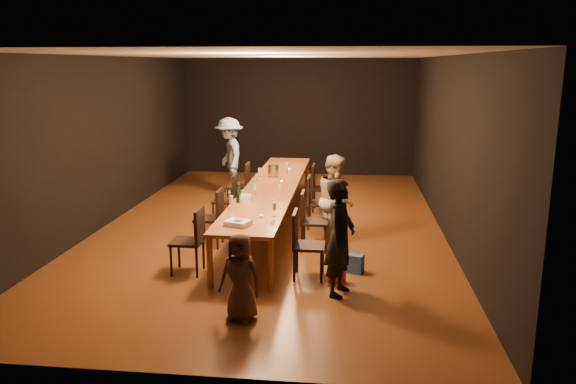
# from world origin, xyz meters

# --- Properties ---
(ground) EXTENTS (10.00, 10.00, 0.00)m
(ground) POSITION_xyz_m (0.00, 0.00, 0.00)
(ground) COLOR #4C2C13
(ground) RESTS_ON ground
(room_shell) EXTENTS (6.04, 10.04, 3.02)m
(room_shell) POSITION_xyz_m (0.00, 0.00, 2.08)
(room_shell) COLOR black
(room_shell) RESTS_ON ground
(table) EXTENTS (0.90, 6.00, 0.75)m
(table) POSITION_xyz_m (0.00, 0.00, 0.70)
(table) COLOR brown
(table) RESTS_ON ground
(chair_right_0) EXTENTS (0.42, 0.42, 0.93)m
(chair_right_0) POSITION_xyz_m (0.85, -2.40, 0.47)
(chair_right_0) COLOR black
(chair_right_0) RESTS_ON ground
(chair_right_1) EXTENTS (0.42, 0.42, 0.93)m
(chair_right_1) POSITION_xyz_m (0.85, -1.20, 0.47)
(chair_right_1) COLOR black
(chair_right_1) RESTS_ON ground
(chair_right_2) EXTENTS (0.42, 0.42, 0.93)m
(chair_right_2) POSITION_xyz_m (0.85, 0.00, 0.47)
(chair_right_2) COLOR black
(chair_right_2) RESTS_ON ground
(chair_right_3) EXTENTS (0.42, 0.42, 0.93)m
(chair_right_3) POSITION_xyz_m (0.85, 1.20, 0.47)
(chair_right_3) COLOR black
(chair_right_3) RESTS_ON ground
(chair_left_0) EXTENTS (0.42, 0.42, 0.93)m
(chair_left_0) POSITION_xyz_m (-0.85, -2.40, 0.47)
(chair_left_0) COLOR black
(chair_left_0) RESTS_ON ground
(chair_left_1) EXTENTS (0.42, 0.42, 0.93)m
(chair_left_1) POSITION_xyz_m (-0.85, -1.20, 0.47)
(chair_left_1) COLOR black
(chair_left_1) RESTS_ON ground
(chair_left_2) EXTENTS (0.42, 0.42, 0.93)m
(chair_left_2) POSITION_xyz_m (-0.85, 0.00, 0.47)
(chair_left_2) COLOR black
(chair_left_2) RESTS_ON ground
(chair_left_3) EXTENTS (0.42, 0.42, 0.93)m
(chair_left_3) POSITION_xyz_m (-0.85, 1.20, 0.47)
(chair_left_3) COLOR black
(chair_left_3) RESTS_ON ground
(woman_birthday) EXTENTS (0.49, 0.62, 1.49)m
(woman_birthday) POSITION_xyz_m (1.28, -2.91, 0.75)
(woman_birthday) COLOR black
(woman_birthday) RESTS_ON ground
(woman_tan) EXTENTS (0.65, 0.78, 1.45)m
(woman_tan) POSITION_xyz_m (1.15, -0.80, 0.73)
(woman_tan) COLOR beige
(woman_tan) RESTS_ON ground
(man_blue) EXTENTS (1.02, 1.26, 1.71)m
(man_blue) POSITION_xyz_m (-1.31, 2.54, 0.85)
(man_blue) COLOR #84ACCC
(man_blue) RESTS_ON ground
(child) EXTENTS (0.56, 0.43, 1.02)m
(child) POSITION_xyz_m (0.17, -3.76, 0.51)
(child) COLOR #462E27
(child) RESTS_ON ground
(gift_bag_red) EXTENTS (0.23, 0.15, 0.26)m
(gift_bag_red) POSITION_xyz_m (1.24, -2.54, 0.13)
(gift_bag_red) COLOR #CB1E4E
(gift_bag_red) RESTS_ON ground
(gift_bag_blue) EXTENTS (0.25, 0.21, 0.26)m
(gift_bag_blue) POSITION_xyz_m (1.49, -2.15, 0.13)
(gift_bag_blue) COLOR #24549D
(gift_bag_blue) RESTS_ON ground
(birthday_cake) EXTENTS (0.38, 0.34, 0.07)m
(birthday_cake) POSITION_xyz_m (-0.09, -2.54, 0.79)
(birthday_cake) COLOR white
(birthday_cake) RESTS_ON table
(plate_stack) EXTENTS (0.26, 0.26, 0.12)m
(plate_stack) POSITION_xyz_m (-0.24, -1.25, 0.81)
(plate_stack) COLOR white
(plate_stack) RESTS_ON table
(champagne_bottle) EXTENTS (0.10, 0.10, 0.33)m
(champagne_bottle) POSITION_xyz_m (-0.33, -1.29, 0.91)
(champagne_bottle) COLOR black
(champagne_bottle) RESTS_ON table
(ice_bucket) EXTENTS (0.26, 0.26, 0.23)m
(ice_bucket) POSITION_xyz_m (-0.09, 0.85, 0.86)
(ice_bucket) COLOR #B2B1B6
(ice_bucket) RESTS_ON table
(wineglass_0) EXTENTS (0.06, 0.06, 0.21)m
(wineglass_0) POSITION_xyz_m (-0.36, -1.70, 0.85)
(wineglass_0) COLOR beige
(wineglass_0) RESTS_ON table
(wineglass_1) EXTENTS (0.06, 0.06, 0.21)m
(wineglass_1) POSITION_xyz_m (0.32, -2.04, 0.85)
(wineglass_1) COLOR beige
(wineglass_1) RESTS_ON table
(wineglass_2) EXTENTS (0.06, 0.06, 0.21)m
(wineglass_2) POSITION_xyz_m (-0.16, -0.84, 0.85)
(wineglass_2) COLOR silver
(wineglass_2) RESTS_ON table
(wineglass_3) EXTENTS (0.06, 0.06, 0.21)m
(wineglass_3) POSITION_xyz_m (0.25, -0.83, 0.85)
(wineglass_3) COLOR beige
(wineglass_3) RESTS_ON table
(wineglass_4) EXTENTS (0.06, 0.06, 0.21)m
(wineglass_4) POSITION_xyz_m (-0.31, 0.57, 0.85)
(wineglass_4) COLOR silver
(wineglass_4) RESTS_ON table
(wineglass_5) EXTENTS (0.06, 0.06, 0.21)m
(wineglass_5) POSITION_xyz_m (0.13, 1.21, 0.85)
(wineglass_5) COLOR silver
(wineglass_5) RESTS_ON table
(tealight_near) EXTENTS (0.05, 0.05, 0.03)m
(tealight_near) POSITION_xyz_m (0.15, -2.10, 0.77)
(tealight_near) COLOR #B2B7B2
(tealight_near) RESTS_ON table
(tealight_mid) EXTENTS (0.05, 0.05, 0.03)m
(tealight_mid) POSITION_xyz_m (0.15, 0.26, 0.77)
(tealight_mid) COLOR #B2B7B2
(tealight_mid) RESTS_ON table
(tealight_far) EXTENTS (0.05, 0.05, 0.03)m
(tealight_far) POSITION_xyz_m (0.15, 1.47, 0.77)
(tealight_far) COLOR #B2B7B2
(tealight_far) RESTS_ON table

